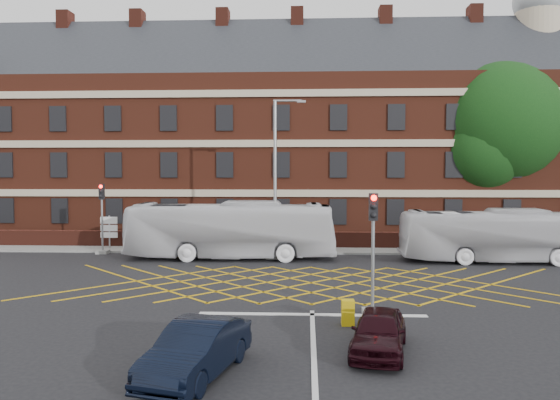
{
  "coord_description": "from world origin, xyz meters",
  "views": [
    {
      "loc": [
        -0.21,
        -22.44,
        5.03
      ],
      "look_at": [
        -1.38,
        1.5,
        3.78
      ],
      "focal_mm": 35.0,
      "sensor_mm": 36.0,
      "label": 1
    }
  ],
  "objects_px": {
    "traffic_light_near": "(373,265)",
    "street_lamp": "(276,204)",
    "car_navy": "(196,350)",
    "direction_signs": "(109,228)",
    "bus_left": "(231,230)",
    "car_maroon": "(379,331)",
    "bus_right": "(498,236)",
    "deciduous_tree": "(500,133)",
    "traffic_light_far": "(102,225)",
    "utility_cabinet": "(348,313)"
  },
  "relations": [
    {
      "from": "traffic_light_near",
      "to": "street_lamp",
      "type": "height_order",
      "value": "street_lamp"
    },
    {
      "from": "car_navy",
      "to": "traffic_light_near",
      "type": "relative_size",
      "value": 0.95
    },
    {
      "from": "street_lamp",
      "to": "direction_signs",
      "type": "distance_m",
      "value": 11.5
    },
    {
      "from": "bus_left",
      "to": "car_maroon",
      "type": "height_order",
      "value": "bus_left"
    },
    {
      "from": "bus_right",
      "to": "deciduous_tree",
      "type": "distance_m",
      "value": 12.32
    },
    {
      "from": "car_navy",
      "to": "traffic_light_far",
      "type": "relative_size",
      "value": 0.95
    },
    {
      "from": "traffic_light_far",
      "to": "utility_cabinet",
      "type": "height_order",
      "value": "traffic_light_far"
    },
    {
      "from": "car_maroon",
      "to": "traffic_light_near",
      "type": "xyz_separation_m",
      "value": [
        0.31,
        4.05,
        1.16
      ]
    },
    {
      "from": "deciduous_tree",
      "to": "bus_right",
      "type": "bearing_deg",
      "value": -108.98
    },
    {
      "from": "bus_left",
      "to": "traffic_light_near",
      "type": "bearing_deg",
      "value": -152.07
    },
    {
      "from": "bus_right",
      "to": "direction_signs",
      "type": "height_order",
      "value": "bus_right"
    },
    {
      "from": "car_maroon",
      "to": "car_navy",
      "type": "bearing_deg",
      "value": -145.6
    },
    {
      "from": "car_maroon",
      "to": "utility_cabinet",
      "type": "relative_size",
      "value": 4.27
    },
    {
      "from": "traffic_light_near",
      "to": "direction_signs",
      "type": "relative_size",
      "value": 1.94
    },
    {
      "from": "traffic_light_near",
      "to": "direction_signs",
      "type": "distance_m",
      "value": 21.41
    },
    {
      "from": "deciduous_tree",
      "to": "direction_signs",
      "type": "height_order",
      "value": "deciduous_tree"
    },
    {
      "from": "car_maroon",
      "to": "utility_cabinet",
      "type": "distance_m",
      "value": 2.8
    },
    {
      "from": "car_navy",
      "to": "car_maroon",
      "type": "distance_m",
      "value": 5.1
    },
    {
      "from": "bus_right",
      "to": "direction_signs",
      "type": "bearing_deg",
      "value": 82.16
    },
    {
      "from": "traffic_light_far",
      "to": "direction_signs",
      "type": "height_order",
      "value": "traffic_light_far"
    },
    {
      "from": "bus_right",
      "to": "car_maroon",
      "type": "distance_m",
      "value": 17.77
    },
    {
      "from": "car_maroon",
      "to": "street_lamp",
      "type": "distance_m",
      "value": 16.86
    },
    {
      "from": "traffic_light_near",
      "to": "car_maroon",
      "type": "bearing_deg",
      "value": -94.39
    },
    {
      "from": "direction_signs",
      "to": "deciduous_tree",
      "type": "bearing_deg",
      "value": 13.1
    },
    {
      "from": "car_navy",
      "to": "utility_cabinet",
      "type": "height_order",
      "value": "car_navy"
    },
    {
      "from": "bus_left",
      "to": "traffic_light_far",
      "type": "distance_m",
      "value": 8.3
    },
    {
      "from": "utility_cabinet",
      "to": "deciduous_tree",
      "type": "bearing_deg",
      "value": 60.98
    },
    {
      "from": "traffic_light_near",
      "to": "traffic_light_far",
      "type": "height_order",
      "value": "same"
    },
    {
      "from": "deciduous_tree",
      "to": "street_lamp",
      "type": "relative_size",
      "value": 1.42
    },
    {
      "from": "traffic_light_near",
      "to": "traffic_light_far",
      "type": "bearing_deg",
      "value": 137.5
    },
    {
      "from": "car_navy",
      "to": "bus_left",
      "type": "bearing_deg",
      "value": 109.53
    },
    {
      "from": "bus_left",
      "to": "car_maroon",
      "type": "bearing_deg",
      "value": -159.51
    },
    {
      "from": "traffic_light_near",
      "to": "bus_right",
      "type": "bearing_deg",
      "value": 54.31
    },
    {
      "from": "bus_left",
      "to": "traffic_light_near",
      "type": "distance_m",
      "value": 13.74
    },
    {
      "from": "bus_right",
      "to": "utility_cabinet",
      "type": "height_order",
      "value": "bus_right"
    },
    {
      "from": "car_maroon",
      "to": "utility_cabinet",
      "type": "bearing_deg",
      "value": 115.15
    },
    {
      "from": "bus_left",
      "to": "direction_signs",
      "type": "bearing_deg",
      "value": 67.67
    },
    {
      "from": "bus_right",
      "to": "car_navy",
      "type": "xyz_separation_m",
      "value": [
        -13.27,
        -17.51,
        -0.82
      ]
    },
    {
      "from": "traffic_light_far",
      "to": "bus_left",
      "type": "bearing_deg",
      "value": -10.86
    },
    {
      "from": "bus_left",
      "to": "traffic_light_near",
      "type": "height_order",
      "value": "traffic_light_near"
    },
    {
      "from": "traffic_light_far",
      "to": "deciduous_tree",
      "type": "bearing_deg",
      "value": 16.59
    },
    {
      "from": "street_lamp",
      "to": "traffic_light_far",
      "type": "bearing_deg",
      "value": 172.64
    },
    {
      "from": "bus_right",
      "to": "deciduous_tree",
      "type": "height_order",
      "value": "deciduous_tree"
    },
    {
      "from": "street_lamp",
      "to": "utility_cabinet",
      "type": "height_order",
      "value": "street_lamp"
    },
    {
      "from": "bus_right",
      "to": "deciduous_tree",
      "type": "xyz_separation_m",
      "value": [
        3.43,
        9.97,
        6.37
      ]
    },
    {
      "from": "traffic_light_far",
      "to": "utility_cabinet",
      "type": "bearing_deg",
      "value": -47.1
    },
    {
      "from": "bus_left",
      "to": "traffic_light_near",
      "type": "xyz_separation_m",
      "value": [
        6.66,
        -12.01,
        0.1
      ]
    },
    {
      "from": "car_maroon",
      "to": "street_lamp",
      "type": "relative_size",
      "value": 0.39
    },
    {
      "from": "car_maroon",
      "to": "street_lamp",
      "type": "xyz_separation_m",
      "value": [
        -3.76,
        16.23,
        2.55
      ]
    },
    {
      "from": "bus_right",
      "to": "traffic_light_near",
      "type": "distance_m",
      "value": 14.16
    }
  ]
}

